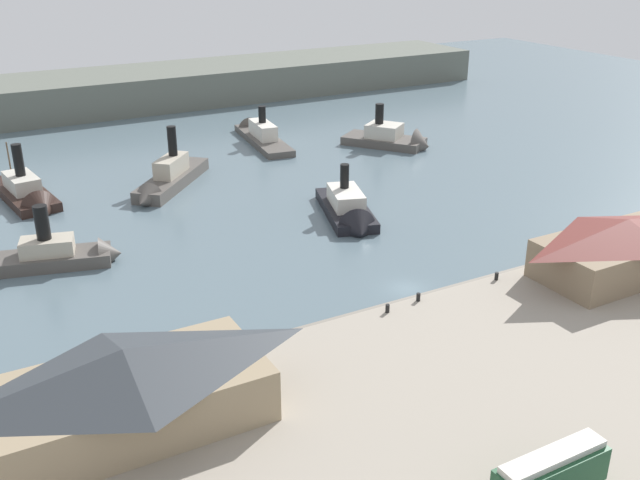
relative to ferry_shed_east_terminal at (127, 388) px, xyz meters
name	(u,v)px	position (x,y,z in m)	size (l,w,h in m)	color
ground_plane	(407,289)	(35.08, 11.13, -4.82)	(320.00, 320.00, 0.00)	slate
quay_promenade	(548,379)	(35.08, -10.87, -4.22)	(110.00, 36.00, 1.20)	#9E9384
seawall_edge	(426,298)	(35.08, 7.53, -4.32)	(110.00, 0.80, 1.00)	gray
ferry_shed_east_terminal	(127,388)	(0.00, 0.00, 0.00)	(22.27, 11.05, 7.13)	#998466
ferry_shed_west_terminal	(624,246)	(58.08, 0.73, -0.26)	(21.32, 10.16, 6.63)	#847056
street_tram	(551,473)	(23.17, -22.45, -1.23)	(8.87, 2.62, 4.07)	#1E4C2D
mooring_post_east	(387,308)	(28.72, 5.78, -3.17)	(0.44, 0.44, 0.90)	black
mooring_post_center_east	(497,276)	(44.00, 6.18, -3.17)	(0.44, 0.44, 0.90)	black
mooring_post_center_west	(418,297)	(33.08, 6.31, -3.17)	(0.44, 0.44, 0.90)	black
ferry_mid_harbor	(63,254)	(1.85, 37.21, -3.38)	(16.60, 8.62, 9.33)	#514C47
ferry_near_quay	(349,212)	(40.55, 33.05, -3.55)	(11.01, 18.95, 9.23)	black
ferry_approaching_west	(28,195)	(1.69, 62.72, -3.55)	(8.29, 21.15, 10.60)	black
ferry_approaching_east	(395,139)	(68.18, 62.02, -3.40)	(15.07, 17.34, 10.26)	#514C47
ferry_departing_north	(258,133)	(47.61, 79.62, -3.60)	(8.15, 25.40, 8.96)	#514C47
ferry_moored_west	(167,180)	(22.09, 58.66, -3.19)	(17.93, 19.21, 10.73)	#514C47
far_headland	(136,89)	(35.08, 121.13, -0.82)	(180.00, 24.00, 8.00)	#60665B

